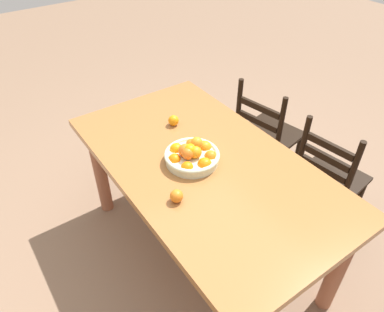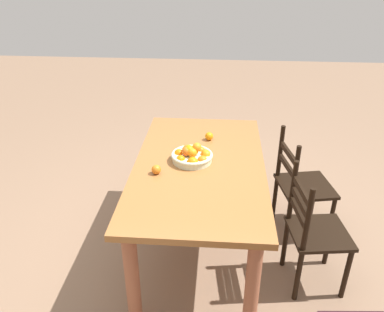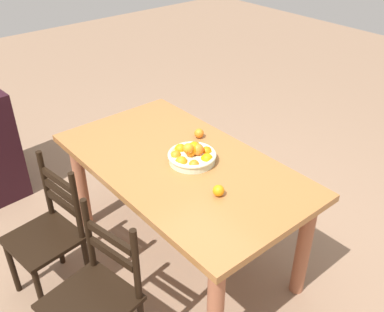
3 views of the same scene
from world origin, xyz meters
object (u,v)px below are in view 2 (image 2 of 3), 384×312
object	(u,v)px
dining_table	(199,178)
orange_loose_1	(156,170)
orange_loose_0	(209,136)
fruit_bowl	(192,155)
chair_near_window	(313,232)
chair_by_cabinet	(301,187)

from	to	relation	value
dining_table	orange_loose_1	distance (m)	0.36
orange_loose_0	orange_loose_1	xyz separation A→B (m)	(0.56, -0.34, -0.00)
dining_table	orange_loose_0	xyz separation A→B (m)	(-0.40, 0.05, 0.15)
dining_table	fruit_bowl	size ratio (longest dim) A/B	5.50
chair_near_window	orange_loose_0	size ratio (longest dim) A/B	13.84
dining_table	fruit_bowl	world-z (taller)	fruit_bowl
chair_near_window	orange_loose_0	world-z (taller)	chair_near_window
dining_table	chair_near_window	xyz separation A→B (m)	(0.29, 0.79, -0.22)
orange_loose_0	orange_loose_1	size ratio (longest dim) A/B	1.00
chair_near_window	orange_loose_1	world-z (taller)	chair_near_window
chair_near_window	chair_by_cabinet	bearing A→B (deg)	-9.19
fruit_bowl	orange_loose_0	world-z (taller)	fruit_bowl
chair_by_cabinet	orange_loose_0	bearing A→B (deg)	71.85
chair_by_cabinet	orange_loose_1	distance (m)	1.25
chair_by_cabinet	orange_loose_0	distance (m)	0.85
orange_loose_0	orange_loose_1	bearing A→B (deg)	-31.38
chair_near_window	orange_loose_1	xyz separation A→B (m)	(-0.13, -1.08, 0.37)
orange_loose_0	orange_loose_1	distance (m)	0.65
orange_loose_0	dining_table	bearing A→B (deg)	-7.74
chair_by_cabinet	fruit_bowl	bearing A→B (deg)	96.01
fruit_bowl	orange_loose_1	size ratio (longest dim) A/B	4.63
fruit_bowl	orange_loose_0	bearing A→B (deg)	162.87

